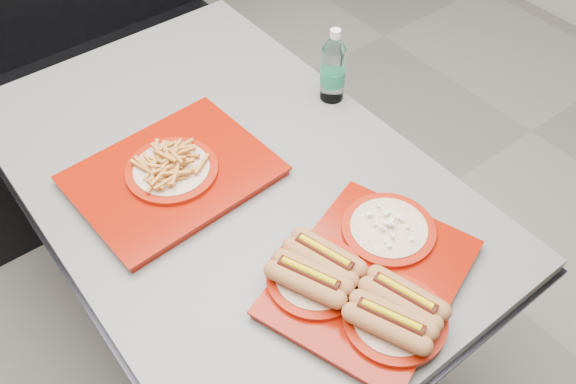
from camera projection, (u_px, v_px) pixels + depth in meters
ground at (243, 322)px, 2.11m from camera, size 6.00×6.00×0.00m
diner_table at (231, 213)px, 1.68m from camera, size 0.92×1.42×0.75m
booth_bench at (78, 75)px, 2.39m from camera, size 1.30×0.57×1.35m
tray_near at (366, 277)px, 1.30m from camera, size 0.53×0.47×0.10m
tray_far at (172, 172)px, 1.52m from camera, size 0.49×0.40×0.09m
water_bottle at (333, 69)px, 1.68m from camera, size 0.07×0.07×0.22m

